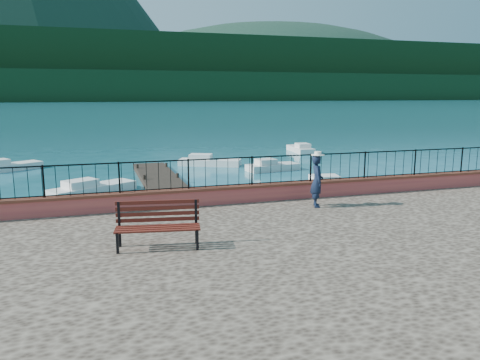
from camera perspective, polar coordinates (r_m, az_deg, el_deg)
ground at (r=13.34m, az=7.93°, el=-10.98°), size 2000.00×2000.00×0.00m
parapet at (r=16.18m, az=2.47°, el=-1.52°), size 28.00×0.46×0.58m
railing at (r=16.04m, az=2.49°, el=1.15°), size 27.00×0.05×0.95m
dock at (r=23.89m, az=-8.92°, el=-0.99°), size 2.00×16.00×0.30m
far_forest at (r=311.25m, az=-16.78°, el=10.85°), size 900.00×60.00×18.00m
foothills at (r=371.61m, az=-17.05°, el=12.72°), size 900.00×120.00×44.00m
companion_hill at (r=614.06m, az=4.13°, el=10.05°), size 448.00×384.00×180.00m
park_bench at (r=11.46m, az=-9.95°, el=-6.58°), size 2.09×0.97×1.11m
person at (r=15.43m, az=9.37°, el=-0.13°), size 0.57×0.71×1.70m
hat at (r=15.29m, az=9.47°, el=3.23°), size 0.44×0.44×0.12m
boat_0 at (r=24.07m, az=-17.53°, el=-0.66°), size 4.34×3.33×0.80m
boat_1 at (r=24.31m, az=11.58°, el=-0.28°), size 4.16×2.00×0.80m
boat_2 at (r=29.92m, az=4.02°, el=1.92°), size 3.49×1.72×0.80m
boat_3 at (r=33.32m, az=-26.62°, el=1.70°), size 4.31×3.45×0.80m
boat_4 at (r=32.03m, az=-3.71°, el=2.49°), size 4.35×2.95×0.80m
boat_5 at (r=39.79m, az=7.38°, el=4.00°), size 1.69×3.94×0.80m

